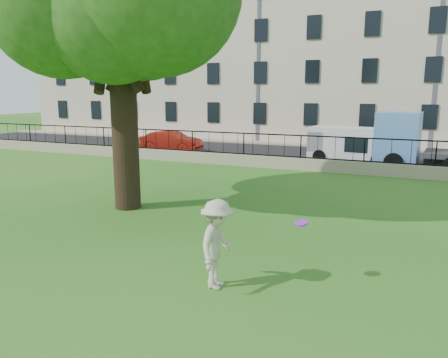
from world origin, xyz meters
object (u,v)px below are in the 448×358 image
at_px(man, 217,244).
at_px(frisbee, 301,223).
at_px(white_van, 352,145).
at_px(red_sedan, 171,141).

relative_size(man, frisbee, 6.58).
height_order(man, frisbee, man).
distance_m(man, white_van, 17.07).
bearing_deg(frisbee, red_sedan, 127.70).
relative_size(man, red_sedan, 0.44).
bearing_deg(man, red_sedan, 28.73).
bearing_deg(frisbee, white_van, 94.23).
relative_size(man, white_van, 0.39).
height_order(red_sedan, white_van, white_van).
distance_m(man, frisbee, 1.71).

